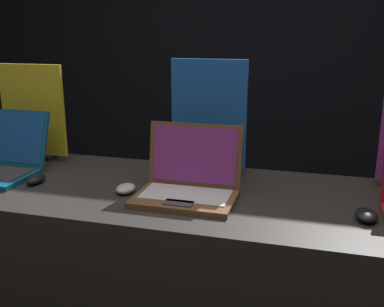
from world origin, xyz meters
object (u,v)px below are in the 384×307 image
object	(u,v)px
promo_stand_front	(33,115)
mouse_middle	(126,189)
laptop_front	(1,160)
laptop_middle	(189,181)
promo_stand_middle	(209,120)
mouse_back	(366,215)
mouse_front	(36,179)

from	to	relation	value
promo_stand_front	mouse_middle	size ratio (longest dim) A/B	4.75
laptop_front	laptop_middle	xyz separation A→B (m)	(0.84, -0.04, 0.00)
promo_stand_middle	mouse_back	distance (m)	0.74
laptop_front	promo_stand_middle	size ratio (longest dim) A/B	0.70
laptop_middle	mouse_front	bearing A→B (deg)	-177.79
laptop_front	promo_stand_front	world-z (taller)	promo_stand_front
promo_stand_front	promo_stand_middle	size ratio (longest dim) A/B	0.93
laptop_middle	mouse_back	size ratio (longest dim) A/B	3.51
mouse_front	mouse_back	world-z (taller)	same
mouse_middle	mouse_back	size ratio (longest dim) A/B	0.91
promo_stand_front	mouse_back	size ratio (longest dim) A/B	4.34
laptop_middle	mouse_back	xyz separation A→B (m)	(0.61, -0.05, -0.04)
mouse_front	laptop_middle	xyz separation A→B (m)	(0.63, 0.02, 0.04)
mouse_front	mouse_back	size ratio (longest dim) A/B	1.00
mouse_middle	mouse_back	xyz separation A→B (m)	(0.85, -0.03, 0.00)
mouse_back	mouse_middle	bearing A→B (deg)	178.17
mouse_front	mouse_back	bearing A→B (deg)	-1.39
laptop_front	mouse_front	distance (m)	0.22
mouse_front	promo_stand_front	xyz separation A→B (m)	(-0.21, 0.32, 0.19)
laptop_front	promo_stand_front	size ratio (longest dim) A/B	0.75
mouse_back	mouse_front	bearing A→B (deg)	178.61
laptop_front	promo_stand_front	bearing A→B (deg)	90.00
mouse_front	promo_stand_front	size ratio (longest dim) A/B	0.23
mouse_front	mouse_middle	bearing A→B (deg)	-0.43
mouse_front	promo_stand_middle	xyz separation A→B (m)	(0.63, 0.33, 0.21)
promo_stand_front	mouse_middle	distance (m)	0.71
laptop_front	mouse_middle	world-z (taller)	laptop_front
mouse_middle	mouse_back	bearing A→B (deg)	-1.83
mouse_middle	mouse_back	distance (m)	0.85
laptop_front	laptop_middle	bearing A→B (deg)	-2.97
mouse_middle	mouse_back	world-z (taller)	mouse_back
laptop_middle	promo_stand_middle	world-z (taller)	promo_stand_middle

